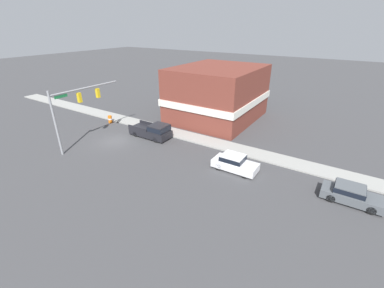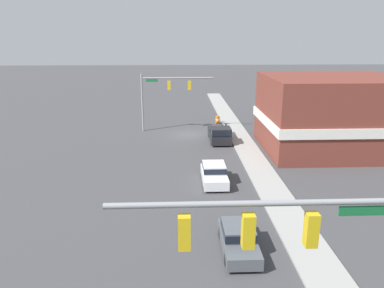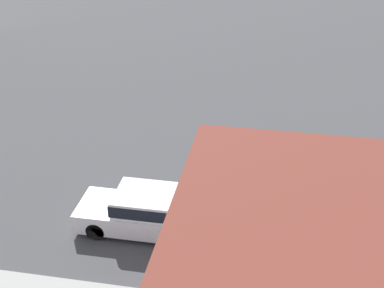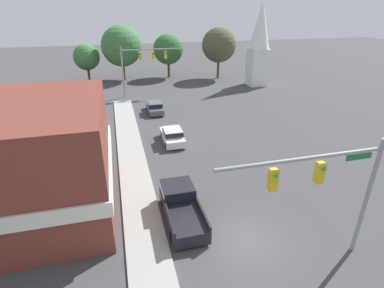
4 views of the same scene
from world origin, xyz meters
TOP-DOWN VIEW (x-y plane):
  - ground_plane at (0.00, 0.00)m, footprint 200.00×200.00m
  - sidewalk_curb at (-5.70, 0.00)m, footprint 2.40×60.00m
  - near_signal_assembly at (2.78, -2.16)m, footprint 8.51×0.49m
  - far_signal_assembly at (-2.21, 32.39)m, footprint 8.70×0.49m
  - car_lead at (-1.49, 14.56)m, footprint 1.88×4.23m
  - car_second_ahead at (-1.87, 24.17)m, footprint 1.80×4.31m
  - pickup_truck_parked at (-3.23, 3.11)m, footprint 2.15×5.22m
  - construction_barrel at (-3.90, -5.39)m, footprint 0.54×0.54m
  - corner_brick_building at (-13.82, 6.22)m, footprint 13.14×10.99m

SIDE VIEW (x-z plane):
  - ground_plane at x=0.00m, z-range 0.00..0.00m
  - sidewalk_curb at x=-5.70m, z-range 0.00..0.14m
  - construction_barrel at x=-3.90m, z-range 0.01..1.04m
  - car_second_ahead at x=-1.87m, z-range 0.03..1.46m
  - car_lead at x=-1.49m, z-range 0.03..1.54m
  - pickup_truck_parked at x=-3.23m, z-range -0.01..1.81m
  - corner_brick_building at x=-13.82m, z-range -0.07..7.28m
  - near_signal_assembly at x=2.78m, z-range 1.58..8.40m
  - far_signal_assembly at x=-2.21m, z-range 1.76..8.97m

